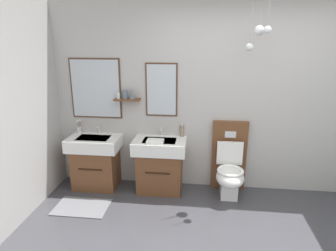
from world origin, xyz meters
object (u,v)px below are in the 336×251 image
at_px(toilet, 229,168).
at_px(folded_hand_towel, 155,142).
at_px(vanity_sink_left, 96,160).
at_px(soap_dispenser, 182,131).
at_px(vanity_sink_right, 160,163).
at_px(toothbrush_cup, 79,129).

distance_m(toilet, folded_hand_towel, 1.09).
distance_m(vanity_sink_left, folded_hand_towel, 0.98).
bearing_deg(soap_dispenser, vanity_sink_right, -148.92).
distance_m(vanity_sink_left, soap_dispenser, 1.31).
relative_size(vanity_sink_left, folded_hand_towel, 3.43).
relative_size(vanity_sink_left, toilet, 0.75).
bearing_deg(vanity_sink_left, vanity_sink_right, 0.00).
xyz_separation_m(vanity_sink_right, soap_dispenser, (0.29, 0.18, 0.44)).
height_order(vanity_sink_left, toothbrush_cup, toothbrush_cup).
bearing_deg(vanity_sink_right, soap_dispenser, 31.08).
bearing_deg(soap_dispenser, folded_hand_towel, -136.01).
relative_size(toilet, folded_hand_towel, 4.55).
xyz_separation_m(toilet, toothbrush_cup, (-2.17, 0.16, 0.44)).
xyz_separation_m(toilet, folded_hand_towel, (-1.00, -0.15, 0.40)).
bearing_deg(toilet, soap_dispenser, 165.65).
xyz_separation_m(vanity_sink_right, toilet, (0.96, 0.00, -0.03)).
height_order(vanity_sink_right, toilet, toilet).
xyz_separation_m(vanity_sink_right, folded_hand_towel, (-0.04, -0.14, 0.38)).
bearing_deg(toilet, folded_hand_towel, -171.57).
distance_m(vanity_sink_right, toothbrush_cup, 1.29).
bearing_deg(vanity_sink_right, vanity_sink_left, 180.00).
xyz_separation_m(toilet, soap_dispenser, (-0.67, 0.17, 0.46)).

